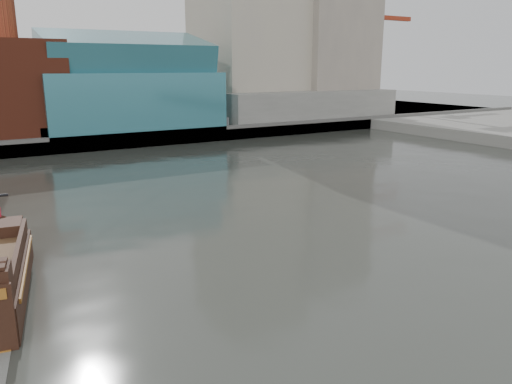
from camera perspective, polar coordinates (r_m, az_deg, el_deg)
ground at (r=27.59m, az=10.55°, el=-14.31°), size 400.00×400.00×0.00m
promenade_far at (r=111.83m, az=-22.30°, el=6.94°), size 220.00×60.00×2.00m
seawall at (r=82.95m, az=-19.11°, el=5.25°), size 220.00×1.00×2.60m
skyline at (r=105.40m, az=-19.93°, el=19.64°), size 149.00×45.00×62.00m
crane_a at (r=138.04m, az=13.35°, el=16.33°), size 22.50×4.00×32.25m
crane_b at (r=151.79m, az=13.28°, el=14.76°), size 19.10×4.00×26.25m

